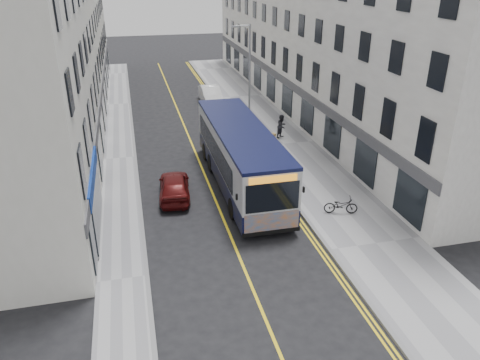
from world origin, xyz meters
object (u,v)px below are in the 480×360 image
bicycle (341,205)px  car_white (211,95)px  city_bus (240,155)px  car_maroon (174,186)px  pedestrian_near (274,147)px  pedestrian_far (282,126)px  streetlamp (248,78)px

bicycle → car_white: size_ratio=0.36×
city_bus → car_white: (1.45, 17.47, -1.14)m
city_bus → bicycle: 6.29m
car_white → bicycle: bearing=-82.9°
car_white → car_maroon: 18.84m
city_bus → bicycle: city_bus is taller
bicycle → car_maroon: 8.87m
pedestrian_near → pedestrian_far: size_ratio=1.14×
pedestrian_far → city_bus: bearing=-162.2°
streetlamp → pedestrian_near: 5.94m
pedestrian_far → car_white: bearing=69.5°
city_bus → pedestrian_near: 4.04m
car_white → car_maroon: car_white is taller
bicycle → pedestrian_far: pedestrian_far is taller
city_bus → streetlamp: bearing=72.5°
pedestrian_near → car_maroon: (-6.67, -3.36, -0.40)m
bicycle → pedestrian_near: pedestrian_near is taller
pedestrian_near → car_white: (-1.38, 14.72, -0.30)m
bicycle → pedestrian_far: 11.57m
bicycle → car_white: 22.21m
streetlamp → city_bus: bearing=-107.5°
pedestrian_near → bicycle: bearing=-77.8°
streetlamp → bicycle: 12.93m
streetlamp → car_white: 10.49m
city_bus → pedestrian_far: 8.50m
pedestrian_far → bicycle: bearing=-131.2°
city_bus → pedestrian_far: bearing=55.7°
streetlamp → pedestrian_far: size_ratio=4.75×
car_white → pedestrian_far: bearing=-72.3°
city_bus → pedestrian_near: (2.84, 2.75, -0.84)m
city_bus → car_maroon: bearing=-171.0°
bicycle → pedestrian_near: (-1.27, 7.33, 0.52)m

